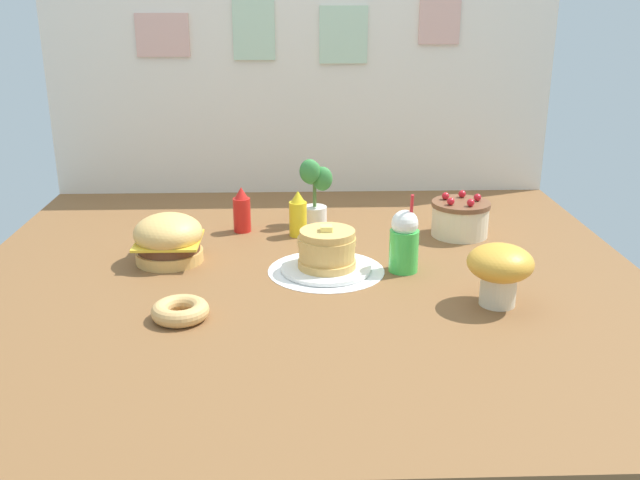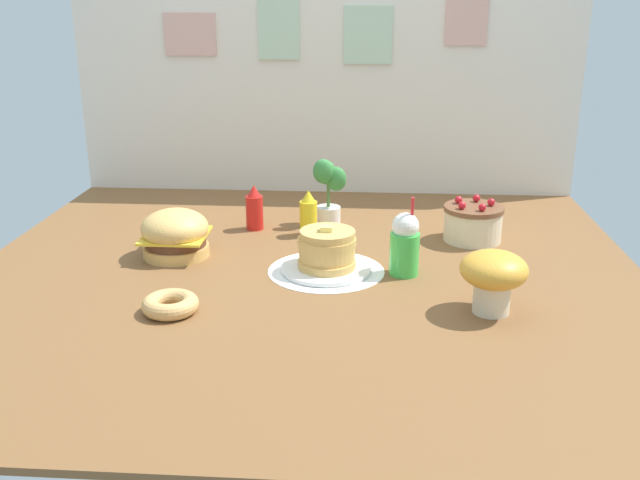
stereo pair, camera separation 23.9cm
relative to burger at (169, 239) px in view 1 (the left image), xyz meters
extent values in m
cube|color=brown|center=(0.48, -0.14, -0.09)|extent=(2.30, 2.16, 0.02)
cube|color=silver|center=(0.48, 0.93, 0.44)|extent=(2.30, 0.03, 1.04)
cube|color=#D8A599|center=(-0.13, 0.91, 0.64)|extent=(0.24, 0.01, 0.19)
cube|color=#B2D1B2|center=(0.27, 0.91, 0.66)|extent=(0.18, 0.01, 0.26)
cube|color=#B2D1B2|center=(0.67, 0.91, 0.64)|extent=(0.21, 0.01, 0.25)
cube|color=#D8A599|center=(1.10, 0.91, 0.70)|extent=(0.18, 0.01, 0.20)
cylinder|color=white|center=(0.55, -0.11, -0.08)|extent=(0.40, 0.40, 0.00)
cylinder|color=#DBA859|center=(0.00, 0.00, -0.06)|extent=(0.24, 0.24, 0.04)
cylinder|color=#59331E|center=(0.00, 0.00, -0.03)|extent=(0.22, 0.22, 0.03)
cube|color=yellow|center=(0.00, 0.00, -0.01)|extent=(0.22, 0.22, 0.01)
ellipsoid|color=#E5B260|center=(0.00, 0.00, 0.02)|extent=(0.24, 0.24, 0.14)
cylinder|color=white|center=(0.55, -0.11, -0.07)|extent=(0.31, 0.31, 0.01)
cylinder|color=#E0AD5B|center=(0.55, -0.12, -0.05)|extent=(0.20, 0.20, 0.03)
cylinder|color=#E0AD5B|center=(0.55, -0.11, -0.03)|extent=(0.19, 0.19, 0.03)
cylinder|color=#E0AD5B|center=(0.55, -0.11, 0.00)|extent=(0.19, 0.19, 0.03)
cylinder|color=#E0AD5B|center=(0.55, -0.11, 0.02)|extent=(0.20, 0.20, 0.03)
cylinder|color=#E0AD5B|center=(0.55, -0.11, 0.05)|extent=(0.19, 0.19, 0.03)
cube|color=#F7E072|center=(0.55, -0.11, 0.07)|extent=(0.04, 0.04, 0.02)
cylinder|color=beige|center=(1.09, 0.25, -0.02)|extent=(0.22, 0.22, 0.12)
cylinder|color=brown|center=(1.09, 0.25, 0.04)|extent=(0.23, 0.23, 0.02)
sphere|color=red|center=(1.15, 0.26, 0.07)|extent=(0.03, 0.03, 0.03)
sphere|color=red|center=(1.10, 0.31, 0.07)|extent=(0.03, 0.03, 0.03)
sphere|color=red|center=(1.03, 0.28, 0.07)|extent=(0.03, 0.03, 0.03)
sphere|color=red|center=(1.04, 0.21, 0.07)|extent=(0.03, 0.03, 0.03)
sphere|color=red|center=(1.11, 0.19, 0.07)|extent=(0.03, 0.03, 0.03)
cylinder|color=red|center=(0.23, 0.33, -0.01)|extent=(0.07, 0.07, 0.14)
cone|color=red|center=(0.23, 0.33, 0.08)|extent=(0.06, 0.06, 0.05)
cylinder|color=yellow|center=(0.46, 0.27, -0.01)|extent=(0.07, 0.07, 0.14)
cone|color=yellow|center=(0.46, 0.27, 0.08)|extent=(0.06, 0.06, 0.05)
cylinder|color=green|center=(0.81, -0.12, -0.01)|extent=(0.10, 0.10, 0.15)
sphere|color=white|center=(0.81, -0.12, 0.09)|extent=(0.09, 0.09, 0.09)
cylinder|color=red|center=(0.83, -0.12, 0.12)|extent=(0.01, 0.03, 0.15)
torus|color=tan|center=(0.11, -0.48, -0.06)|extent=(0.17, 0.17, 0.05)
torus|color=#8CCC8C|center=(0.11, -0.48, -0.05)|extent=(0.16, 0.16, 0.04)
cylinder|color=white|center=(0.53, 0.42, -0.05)|extent=(0.10, 0.10, 0.07)
cylinder|color=#4C7238|center=(0.53, 0.42, 0.05)|extent=(0.01, 0.01, 0.13)
ellipsoid|color=#38843D|center=(0.56, 0.42, 0.11)|extent=(0.08, 0.05, 0.10)
ellipsoid|color=#38843D|center=(0.51, 0.45, 0.13)|extent=(0.08, 0.05, 0.10)
ellipsoid|color=#38843D|center=(0.50, 0.39, 0.14)|extent=(0.08, 0.05, 0.10)
cylinder|color=beige|center=(1.06, -0.41, -0.04)|extent=(0.11, 0.11, 0.09)
ellipsoid|color=gold|center=(1.06, -0.41, 0.05)|extent=(0.20, 0.20, 0.11)
camera|label=1|loc=(0.45, -2.38, 0.81)|focal=40.00mm
camera|label=2|loc=(0.69, -2.37, 0.81)|focal=40.00mm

